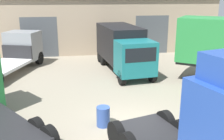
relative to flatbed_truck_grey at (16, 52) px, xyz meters
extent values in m
plane|color=gray|center=(6.60, -10.20, -1.30)|extent=(60.00, 60.00, 0.00)
cube|color=tan|center=(6.60, 7.32, 1.28)|extent=(23.64, 7.03, 5.17)
cube|color=#4C5156|center=(1.40, 3.83, 0.50)|extent=(3.20, 0.08, 3.60)
cube|color=#4C5156|center=(11.80, 3.83, 0.50)|extent=(3.20, 0.08, 3.60)
cube|color=#232326|center=(1.32, -10.70, -0.71)|extent=(4.22, 4.72, 0.24)
cylinder|color=black|center=(2.68, -10.68, -0.83)|extent=(0.81, 0.95, 0.95)
cylinder|color=black|center=(3.21, -11.41, -0.83)|extent=(0.81, 0.95, 0.95)
cube|color=#232326|center=(12.69, -5.67, -0.75)|extent=(0.22, 0.22, 1.11)
cube|color=#232326|center=(13.62, -4.37, -0.75)|extent=(0.22, 0.22, 1.11)
cube|color=gray|center=(0.41, 1.17, 0.32)|extent=(2.89, 2.58, 2.20)
cube|color=black|center=(0.71, 2.04, 0.71)|extent=(1.93, 0.73, 0.88)
cube|color=#232326|center=(0.07, 0.20, -0.05)|extent=(2.31, 0.90, 1.10)
cylinder|color=black|center=(-0.44, 1.94, -0.78)|extent=(0.62, 1.08, 1.04)
cylinder|color=black|center=(1.54, 1.26, -0.78)|extent=(0.62, 1.08, 1.04)
cube|color=#197075|center=(8.21, -4.18, 0.27)|extent=(2.60, 2.16, 2.20)
cube|color=black|center=(8.32, -5.09, 0.66)|extent=(2.01, 0.31, 0.88)
cube|color=black|center=(7.80, -0.64, 0.68)|extent=(2.98, 5.46, 2.52)
cylinder|color=black|center=(9.31, -4.51, -0.83)|extent=(0.41, 0.97, 0.94)
cylinder|color=black|center=(7.22, -4.75, -0.83)|extent=(0.41, 0.97, 0.94)
cylinder|color=black|center=(8.73, 0.48, -0.83)|extent=(0.41, 0.97, 0.94)
cylinder|color=black|center=(6.65, 0.24, -0.83)|extent=(0.41, 0.97, 0.94)
cylinder|color=black|center=(8.62, 1.48, -0.83)|extent=(0.41, 0.97, 0.94)
cylinder|color=black|center=(6.53, 1.24, -0.83)|extent=(0.41, 0.97, 0.94)
cylinder|color=black|center=(8.02, -11.93, -0.78)|extent=(0.57, 1.08, 1.04)
cylinder|color=black|center=(7.78, -11.06, -0.78)|extent=(0.57, 1.08, 1.04)
cylinder|color=black|center=(5.66, -11.66, -0.78)|extent=(0.57, 1.08, 1.04)
cylinder|color=#33519E|center=(5.39, -9.92, -0.86)|extent=(0.58, 0.58, 0.88)
camera|label=1|loc=(4.14, -20.17, 4.24)|focal=42.00mm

